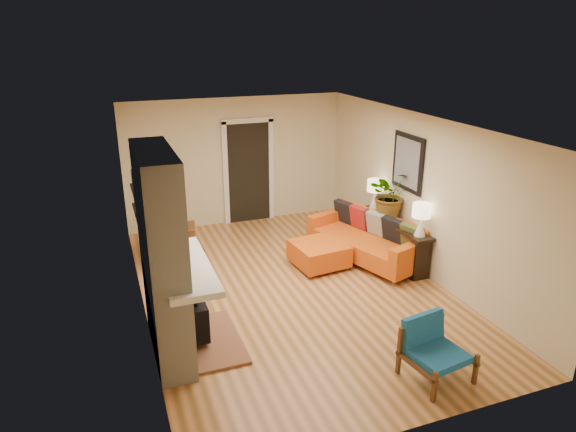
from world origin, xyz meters
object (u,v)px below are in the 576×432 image
(sofa, at_px, (369,238))
(blue_chair, at_px, (432,346))
(ottoman, at_px, (319,253))
(houseplant, at_px, (390,194))
(console_table, at_px, (395,229))
(dining_table, at_px, (172,232))
(lamp_far, at_px, (375,190))
(lamp_near, at_px, (421,216))

(sofa, relative_size, blue_chair, 3.00)
(ottoman, distance_m, blue_chair, 3.16)
(sofa, distance_m, houseplant, 0.86)
(sofa, distance_m, console_table, 0.48)
(dining_table, distance_m, houseplant, 3.85)
(lamp_far, bearing_deg, houseplant, -91.09)
(ottoman, xyz_separation_m, blue_chair, (0.05, -3.16, 0.14))
(sofa, height_order, dining_table, sofa)
(ottoman, height_order, blue_chair, blue_chair)
(blue_chair, height_order, lamp_far, lamp_far)
(blue_chair, bearing_deg, sofa, 73.65)
(dining_table, bearing_deg, sofa, -18.82)
(lamp_far, bearing_deg, dining_table, 171.17)
(ottoman, relative_size, houseplant, 1.08)
(console_table, relative_size, houseplant, 2.18)
(blue_chair, xyz_separation_m, console_table, (1.31, 2.96, 0.19))
(console_table, bearing_deg, sofa, 151.11)
(console_table, bearing_deg, lamp_near, -90.00)
(sofa, relative_size, dining_table, 1.47)
(console_table, relative_size, lamp_near, 3.43)
(sofa, bearing_deg, blue_chair, -106.35)
(console_table, xyz_separation_m, houseplant, (-0.01, 0.23, 0.57))
(ottoman, height_order, lamp_far, lamp_far)
(lamp_near, relative_size, houseplant, 0.64)
(dining_table, distance_m, lamp_far, 3.74)
(ottoman, relative_size, dining_table, 0.58)
(sofa, relative_size, ottoman, 2.53)
(ottoman, bearing_deg, dining_table, 153.90)
(console_table, height_order, lamp_near, lamp_near)
(blue_chair, distance_m, lamp_near, 2.69)
(dining_table, bearing_deg, blue_chair, -61.26)
(lamp_near, height_order, houseplant, houseplant)
(dining_table, relative_size, houseplant, 1.86)
(sofa, bearing_deg, lamp_near, -67.64)
(sofa, bearing_deg, houseplant, 3.70)
(blue_chair, height_order, console_table, console_table)
(sofa, xyz_separation_m, lamp_near, (0.38, -0.92, 0.69))
(ottoman, xyz_separation_m, houseplant, (1.34, 0.03, 0.90))
(blue_chair, distance_m, houseplant, 3.53)
(console_table, xyz_separation_m, lamp_near, (0.00, -0.71, 0.49))
(blue_chair, xyz_separation_m, dining_table, (-2.35, 4.28, 0.16))
(lamp_far, bearing_deg, sofa, -124.59)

